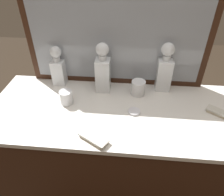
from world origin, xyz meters
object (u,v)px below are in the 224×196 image
Objects in this scene: crystal_decanter_rear at (58,69)px; silver_brush_far_left at (94,138)px; crystal_tumbler_left at (138,88)px; silver_brush_rear at (221,113)px; crystal_decanter_far_right at (164,71)px; crystal_decanter_far_left at (103,72)px; porcelain_dish at (134,111)px; crystal_tumbler_front at (66,98)px.

crystal_decanter_rear is 0.57m from silver_brush_far_left.
crystal_tumbler_left is (0.51, -0.08, -0.06)m from crystal_decanter_rear.
crystal_tumbler_left is at bearing 160.98° from silver_brush_rear.
crystal_decanter_far_right is 0.40m from silver_brush_rear.
crystal_decanter_rear reaches higher than silver_brush_rear.
silver_brush_rear is 0.71m from silver_brush_far_left.
crystal_decanter_far_left is 3.43× the size of crystal_tumbler_left.
crystal_decanter_far_right is (0.67, 0.00, 0.02)m from crystal_decanter_rear.
crystal_decanter_far_left is 0.31m from porcelain_dish.
crystal_tumbler_left reaches higher than crystal_tumbler_front.
silver_brush_far_left is 2.39× the size of porcelain_dish.
porcelain_dish is at bearing -124.01° from crystal_decanter_far_right.
crystal_decanter_rear reaches higher than porcelain_dish.
silver_brush_far_left is (-0.21, -0.40, -0.03)m from crystal_tumbler_left.
silver_brush_rear is (0.30, -0.24, -0.11)m from crystal_decanter_far_right.
silver_brush_far_left is 0.29m from porcelain_dish.
porcelain_dish is (-0.17, -0.26, -0.12)m from crystal_decanter_far_right.
silver_brush_rear is at bearing -38.11° from crystal_decanter_far_right.
crystal_decanter_rear is 0.84× the size of crystal_decanter_far_right.
crystal_decanter_rear is 1.60× the size of silver_brush_far_left.
crystal_tumbler_front is 0.52× the size of silver_brush_rear.
silver_brush_rear is (0.97, -0.23, -0.09)m from crystal_decanter_rear.
crystal_decanter_far_right reaches higher than porcelain_dish.
crystal_tumbler_front is (-0.42, -0.13, -0.00)m from crystal_tumbler_left.
crystal_decanter_rear reaches higher than silver_brush_far_left.
crystal_tumbler_front is (-0.20, -0.16, -0.09)m from crystal_decanter_far_left.
silver_brush_rear is at bearing 20.10° from silver_brush_far_left.
crystal_decanter_far_left is 0.30m from crystal_decanter_rear.
porcelain_dish is (-0.47, -0.02, -0.01)m from silver_brush_rear.
porcelain_dish is at bearing -27.20° from crystal_decanter_rear.
crystal_decanter_far_right is at bearing 52.71° from silver_brush_far_left.
porcelain_dish is (0.40, -0.05, -0.03)m from crystal_tumbler_front.
silver_brush_far_left is at bearing -117.88° from crystal_tumbler_left.
crystal_tumbler_left is at bearing 17.58° from crystal_tumbler_front.
crystal_decanter_rear is at bearing 122.40° from silver_brush_far_left.
porcelain_dish is at bearing -6.65° from crystal_tumbler_front.
crystal_tumbler_left is at bearing -152.68° from crystal_decanter_far_right.
silver_brush_rear reaches higher than porcelain_dish.
crystal_decanter_rear is at bearing 115.43° from crystal_tumbler_front.
crystal_decanter_far_right reaches higher than crystal_tumbler_front.
crystal_decanter_far_left is 4.64× the size of porcelain_dish.
crystal_decanter_far_left is 0.24m from crystal_tumbler_left.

